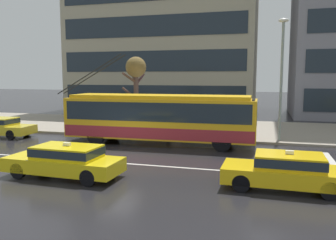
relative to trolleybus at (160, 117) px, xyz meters
The scene contains 15 objects.
ground_plane 4.24m from the trolleybus, 110.22° to the right, with size 160.00×160.00×0.00m, color black.
sidewalk_slab 6.91m from the trolleybus, 101.62° to the left, with size 80.00×10.00×0.14m, color gray.
crosswalk_stripe_edge_near 7.64m from the trolleybus, 15.88° to the right, with size 0.44×4.40×0.01m, color beige.
crosswalk_stripe_inner_a 8.49m from the trolleybus, 14.19° to the right, with size 0.44×4.40×0.01m, color beige.
crosswalk_stripe_center 9.35m from the trolleybus, 12.82° to the right, with size 0.44×4.40×0.01m, color beige.
lane_centre_line 5.32m from the trolleybus, 105.53° to the right, with size 72.00×0.14×0.01m, color silver.
trolleybus is the anchor object (origin of this frame).
taxi_oncoming_far 9.54m from the trolleybus, 44.96° to the right, with size 4.29×1.85×1.39m.
taxi_oncoming_near 7.74m from the trolleybus, 102.17° to the right, with size 4.73×1.88×1.39m.
bus_shelter 3.63m from the trolleybus, 113.16° to the left, with size 3.90×1.53×2.44m.
pedestrian_at_shelter 5.43m from the trolleybus, 144.03° to the left, with size 1.23×1.23×1.94m.
pedestrian_approaching_curb 2.73m from the trolleybus, 95.19° to the left, with size 0.51×0.51×1.60m.
street_lamp 7.80m from the trolleybus, 20.92° to the left, with size 0.60×0.32×7.23m.
street_tree_bare 5.92m from the trolleybus, 126.16° to the left, with size 1.80×1.99×5.25m.
office_tower_corner_left 23.98m from the trolleybus, 105.56° to the left, with size 21.51×11.12×22.19m.
Camera 1 is at (7.32, -15.64, 3.95)m, focal length 37.13 mm.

